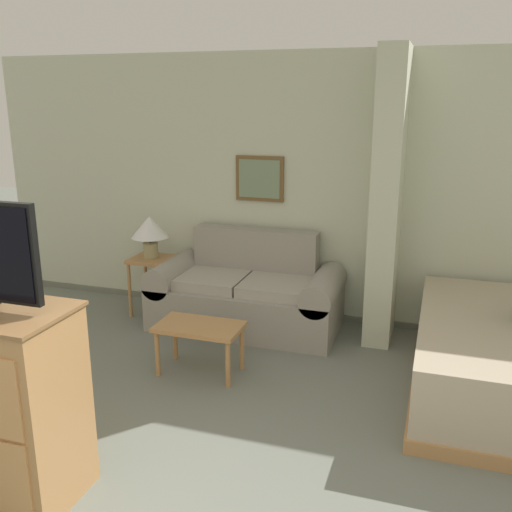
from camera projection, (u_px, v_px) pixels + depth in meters
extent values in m
cube|color=beige|center=(330.00, 191.00, 5.51)|extent=(7.31, 0.12, 2.60)
cube|color=slate|center=(324.00, 316.00, 5.79)|extent=(7.31, 0.02, 0.06)
cube|color=brown|center=(260.00, 179.00, 5.62)|extent=(0.49, 0.02, 0.44)
cube|color=gray|center=(259.00, 179.00, 5.61)|extent=(0.42, 0.01, 0.37)
cube|color=beige|center=(387.00, 200.00, 5.02)|extent=(0.24, 0.57, 2.60)
cube|color=gray|center=(246.00, 307.00, 5.54)|extent=(1.26, 0.84, 0.42)
cube|color=gray|center=(256.00, 253.00, 5.71)|extent=(1.26, 0.20, 0.50)
cube|color=gray|center=(175.00, 299.00, 5.77)|extent=(0.26, 0.84, 0.42)
cylinder|color=gray|center=(173.00, 273.00, 5.70)|extent=(0.29, 0.84, 0.29)
cube|color=gray|center=(323.00, 316.00, 5.31)|extent=(0.26, 0.84, 0.42)
cylinder|color=gray|center=(324.00, 289.00, 5.24)|extent=(0.29, 0.84, 0.29)
cube|color=#A49F94|center=(213.00, 280.00, 5.52)|extent=(0.61, 0.60, 0.10)
cube|color=#A49F94|center=(275.00, 287.00, 5.33)|extent=(0.61, 0.60, 0.10)
cube|color=#B27F4C|center=(199.00, 327.00, 4.57)|extent=(0.69, 0.40, 0.04)
cylinder|color=#B27F4C|center=(157.00, 354.00, 4.57)|extent=(0.04, 0.04, 0.38)
cylinder|color=#B27F4C|center=(228.00, 364.00, 4.39)|extent=(0.04, 0.04, 0.38)
cylinder|color=#B27F4C|center=(175.00, 338.00, 4.87)|extent=(0.04, 0.04, 0.38)
cylinder|color=#B27F4C|center=(242.00, 348.00, 4.68)|extent=(0.04, 0.04, 0.38)
cube|color=#B27F4C|center=(151.00, 259.00, 5.81)|extent=(0.40, 0.40, 0.04)
cylinder|color=#B27F4C|center=(130.00, 290.00, 5.79)|extent=(0.04, 0.04, 0.56)
cylinder|color=#B27F4C|center=(160.00, 294.00, 5.69)|extent=(0.04, 0.04, 0.56)
cylinder|color=#B27F4C|center=(146.00, 280.00, 6.10)|extent=(0.04, 0.04, 0.56)
cylinder|color=#B27F4C|center=(175.00, 284.00, 6.00)|extent=(0.04, 0.04, 0.56)
cylinder|color=tan|center=(151.00, 250.00, 5.79)|extent=(0.15, 0.15, 0.15)
cylinder|color=tan|center=(150.00, 240.00, 5.76)|extent=(0.02, 0.02, 0.06)
cone|color=silver|center=(150.00, 227.00, 5.72)|extent=(0.38, 0.38, 0.21)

